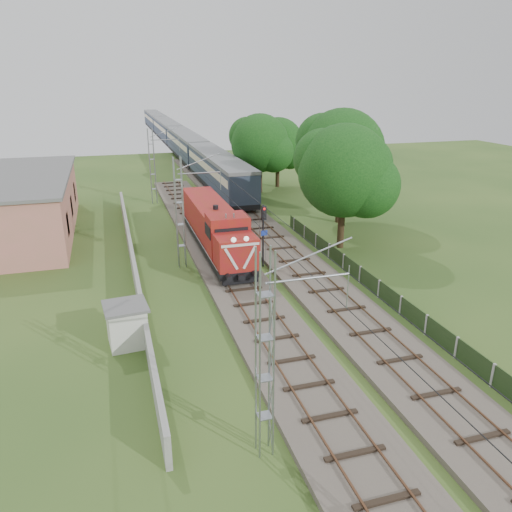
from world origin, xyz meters
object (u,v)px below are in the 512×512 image
object	(u,v)px
coach_rake	(175,136)
signal_post	(264,225)
locomotive	(215,226)
relay_hut	(127,325)

from	to	relation	value
coach_rake	signal_post	bearing A→B (deg)	-92.15
locomotive	coach_rake	xyz separation A→B (m)	(5.00, 58.15, 0.58)
locomotive	signal_post	bearing A→B (deg)	-57.67
locomotive	relay_hut	bearing A→B (deg)	-119.95
locomotive	coach_rake	world-z (taller)	coach_rake
coach_rake	relay_hut	xyz separation A→B (m)	(-12.40, -70.99, -1.56)
relay_hut	signal_post	bearing A→B (deg)	40.70
signal_post	locomotive	bearing A→B (deg)	122.33
locomotive	signal_post	distance (m)	5.08
coach_rake	relay_hut	world-z (taller)	coach_rake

